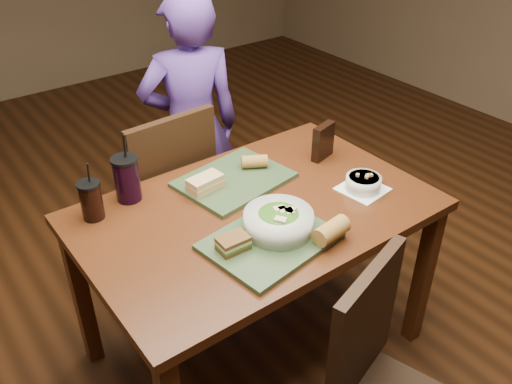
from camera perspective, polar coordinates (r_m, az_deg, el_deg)
The scene contains 16 objects.
ground at distance 2.52m, azimuth 0.00°, elevation -15.82°, with size 6.00×6.00×0.00m, color #381C0B.
dining_table at distance 2.07m, azimuth 0.00°, elevation -3.72°, with size 1.30×0.85×0.75m.
chair_near at distance 1.81m, azimuth 12.96°, elevation -19.07°, with size 0.48×0.49×0.89m.
chair_far at distance 2.52m, azimuth -9.38°, elevation -0.35°, with size 0.44×0.44×0.96m.
diner at distance 2.74m, azimuth -6.77°, elevation 6.56°, with size 0.50×0.33×1.38m, color #513186.
tray_near at distance 1.85m, azimuth 1.48°, elevation -5.16°, with size 0.42×0.32×0.02m, color #314427.
tray_far at distance 2.17m, azimuth -2.31°, elevation 1.29°, with size 0.42×0.32×0.02m, color #314427.
salad_bowl at distance 1.86m, azimuth 2.38°, elevation -2.99°, with size 0.24×0.24×0.08m.
soup_bowl at distance 2.15m, azimuth 11.23°, elevation 0.97°, with size 0.19×0.19×0.07m.
sandwich_near at distance 1.78m, azimuth -2.42°, elevation -5.41°, with size 0.10×0.07×0.05m.
sandwich_far at distance 2.09m, azimuth -5.37°, elevation 0.94°, with size 0.14×0.09×0.05m.
baguette_near at distance 1.84m, azimuth 7.93°, elevation -4.05°, with size 0.07×0.07×0.13m, color #AD7533.
baguette_far at distance 2.22m, azimuth -0.17°, elevation 3.23°, with size 0.05×0.05×0.11m, color #AD7533.
cup_cola at distance 2.01m, azimuth -16.95°, elevation -0.84°, with size 0.08×0.08×0.23m.
cup_berry at distance 2.08m, azimuth -13.44°, elevation 1.39°, with size 0.10×0.10×0.27m.
chip_bag at distance 2.32m, azimuth 7.08°, elevation 5.29°, with size 0.12×0.04×0.15m, color black.
Camera 1 is at (-0.99, -1.33, 1.90)m, focal length 38.00 mm.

